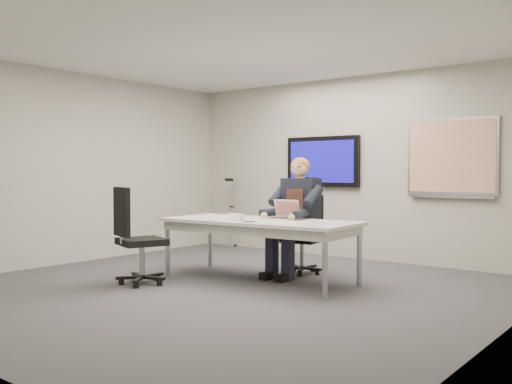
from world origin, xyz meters
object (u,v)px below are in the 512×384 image
Objects in this scene: office_chair_near at (138,254)px; seated_person at (292,228)px; office_chair_far at (303,249)px; laptop at (283,214)px; conference_table at (259,227)px.

seated_person is (1.13, 1.59, 0.25)m from office_chair_near.
office_chair_far is 0.70m from laptop.
conference_table is 0.53m from seated_person.
laptop is at bearing 57.01° from conference_table.
conference_table is at bearing -109.13° from office_chair_far.
office_chair_near is (-1.12, -1.86, 0.04)m from office_chair_far.
laptop reaches higher than conference_table.
office_chair_far is at bearing 88.75° from seated_person.
conference_table is 0.35m from laptop.
conference_table is at bearing -111.78° from office_chair_near.
office_chair_near is 3.12× the size of laptop.
office_chair_near is at bearing -130.49° from office_chair_far.
office_chair_far is at bearing 77.01° from conference_table.
laptop is at bearing -109.51° from office_chair_near.
office_chair_far reaches higher than conference_table.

